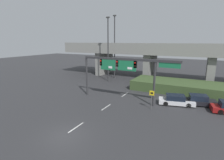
# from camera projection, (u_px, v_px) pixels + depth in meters

# --- Properties ---
(ground_plane) EXTENTS (160.00, 160.00, 0.00)m
(ground_plane) POSITION_uv_depth(u_px,v_px,m) (65.00, 135.00, 16.34)
(ground_plane) COLOR #2D2D30
(lane_markings) EXTENTS (0.14, 27.26, 0.01)m
(lane_markings) POSITION_uv_depth(u_px,v_px,m) (125.00, 95.00, 28.47)
(lane_markings) COLOR silver
(lane_markings) RESTS_ON ground
(signal_gantry) EXTENTS (14.13, 0.44, 6.26)m
(signal_gantry) POSITION_uv_depth(u_px,v_px,m) (123.00, 67.00, 24.48)
(signal_gantry) COLOR #2D2D30
(signal_gantry) RESTS_ON ground
(speed_limit_sign) EXTENTS (0.60, 0.11, 2.53)m
(speed_limit_sign) POSITION_uv_depth(u_px,v_px,m) (152.00, 97.00, 22.00)
(speed_limit_sign) COLOR #4C4C4C
(speed_limit_sign) RESTS_ON ground
(highway_light_pole_near) EXTENTS (0.70, 0.36, 14.11)m
(highway_light_pole_near) POSITION_uv_depth(u_px,v_px,m) (115.00, 46.00, 39.71)
(highway_light_pole_near) COLOR #2D2D30
(highway_light_pole_near) RESTS_ON ground
(highway_light_pole_far) EXTENTS (0.70, 0.36, 13.32)m
(highway_light_pole_far) POSITION_uv_depth(u_px,v_px,m) (108.00, 48.00, 36.50)
(highway_light_pole_far) COLOR #2D2D30
(highway_light_pole_far) RESTS_ON ground
(overpass_bridge) EXTENTS (43.50, 8.67, 8.12)m
(overpass_bridge) POSITION_uv_depth(u_px,v_px,m) (151.00, 54.00, 40.01)
(overpass_bridge) COLOR gray
(overpass_bridge) RESTS_ON ground
(grass_embankment) EXTENTS (15.10, 6.44, 1.67)m
(grass_embankment) POSITION_uv_depth(u_px,v_px,m) (177.00, 86.00, 30.48)
(grass_embankment) COLOR #384C28
(grass_embankment) RESTS_ON ground
(parked_sedan_near_right) EXTENTS (4.95, 2.90, 1.39)m
(parked_sedan_near_right) POSITION_uv_depth(u_px,v_px,m) (176.00, 100.00, 23.88)
(parked_sedan_near_right) COLOR silver
(parked_sedan_near_right) RESTS_ON ground
(parked_sedan_mid_right) EXTENTS (4.58, 2.75, 1.42)m
(parked_sedan_mid_right) POSITION_uv_depth(u_px,v_px,m) (199.00, 100.00, 23.78)
(parked_sedan_mid_right) COLOR black
(parked_sedan_mid_right) RESTS_ON ground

